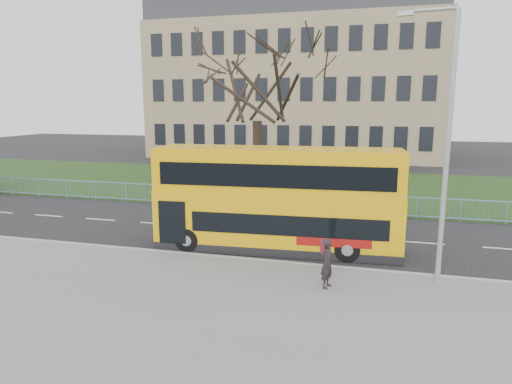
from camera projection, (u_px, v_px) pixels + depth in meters
ground at (266, 250)px, 17.71m from camera, size 120.00×120.00×0.00m
pavement at (202, 329)px, 11.30m from camera, size 80.00×10.50×0.12m
kerb at (256, 261)px, 16.23m from camera, size 80.00×0.20×0.14m
grass_verge at (315, 186)px, 31.28m from camera, size 80.00×15.40×0.08m
guard_railing at (296, 202)px, 23.87m from camera, size 40.00×0.12×1.10m
bare_tree at (257, 106)px, 26.94m from camera, size 7.53×7.53×10.76m
civic_building at (297, 92)px, 50.88m from camera, size 30.00×15.00×14.00m
yellow_bus at (277, 197)px, 17.40m from camera, size 9.40×2.79×3.89m
pedestrian at (328, 263)px, 13.61m from camera, size 0.47×0.61×1.51m
street_lamp at (445, 138)px, 13.47m from camera, size 1.72×0.41×8.13m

